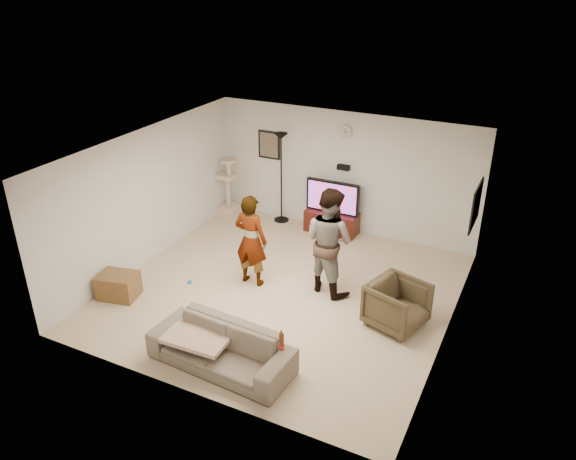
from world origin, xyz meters
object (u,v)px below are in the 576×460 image
at_px(person_right, 329,241).
at_px(beer_bottle, 281,342).
at_px(floor_lamp, 281,178).
at_px(cat_tree, 228,186).
at_px(armchair, 397,305).
at_px(tv, 333,197).
at_px(sofa, 221,348).
at_px(person_left, 251,240).
at_px(side_table, 118,286).
at_px(tv_stand, 332,222).

bearing_deg(person_right, beer_bottle, 118.44).
relative_size(floor_lamp, cat_tree, 1.47).
distance_m(cat_tree, armchair, 5.16).
distance_m(tv, person_right, 2.25).
distance_m(sofa, armchair, 2.77).
distance_m(tv, person_left, 2.53).
distance_m(tv, beer_bottle, 4.77).
bearing_deg(cat_tree, beer_bottle, -51.27).
relative_size(tv, person_right, 0.61).
bearing_deg(beer_bottle, armchair, 64.27).
bearing_deg(tv, side_table, -120.33).
height_order(floor_lamp, armchair, floor_lamp).
distance_m(sofa, side_table, 2.61).
bearing_deg(cat_tree, person_right, -31.38).
bearing_deg(sofa, tv_stand, 96.50).
xyz_separation_m(person_left, side_table, (-1.78, -1.40, -0.61)).
height_order(person_left, sofa, person_left).
bearing_deg(armchair, sofa, 153.56).
xyz_separation_m(tv_stand, sofa, (0.23, -4.62, 0.07)).
relative_size(person_right, side_table, 2.95).
bearing_deg(sofa, person_right, 81.20).
relative_size(person_right, beer_bottle, 7.44).
relative_size(armchair, side_table, 1.29).
height_order(cat_tree, armchair, cat_tree).
xyz_separation_m(floor_lamp, cat_tree, (-1.21, -0.21, -0.31)).
bearing_deg(person_left, beer_bottle, 129.01).
relative_size(tv, person_left, 0.68).
bearing_deg(tv, floor_lamp, 177.84).
xyz_separation_m(tv_stand, person_right, (0.79, -2.11, 0.70)).
height_order(cat_tree, side_table, cat_tree).
distance_m(person_right, sofa, 2.65).
bearing_deg(person_left, cat_tree, -49.42).
height_order(tv, cat_tree, cat_tree).
relative_size(tv_stand, side_table, 1.72).
height_order(tv_stand, armchair, armchair).
bearing_deg(armchair, tv_stand, 56.41).
relative_size(floor_lamp, person_right, 1.04).
bearing_deg(side_table, tv_stand, 59.67).
relative_size(floor_lamp, beer_bottle, 7.78).
bearing_deg(floor_lamp, tv, -2.16).
distance_m(tv, sofa, 4.65).
bearing_deg(person_left, tv_stand, -100.08).
relative_size(floor_lamp, person_left, 1.18).
xyz_separation_m(person_right, armchair, (1.35, -0.51, -0.56)).
distance_m(tv_stand, cat_tree, 2.44).
distance_m(tv_stand, side_table, 4.49).
height_order(person_left, side_table, person_left).
bearing_deg(sofa, beer_bottle, 3.59).
xyz_separation_m(tv_stand, tv, (0.00, 0.00, 0.56)).
xyz_separation_m(tv, cat_tree, (-2.40, -0.17, -0.13)).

